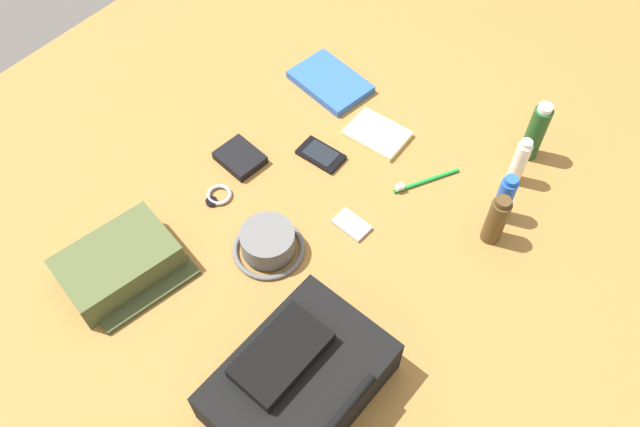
# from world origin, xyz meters

# --- Properties ---
(ground_plane) EXTENTS (2.64, 2.02, 0.02)m
(ground_plane) POSITION_xyz_m (0.00, 0.00, -0.01)
(ground_plane) COLOR olive
(ground_plane) RESTS_ON ground
(backpack) EXTENTS (0.35, 0.24, 0.14)m
(backpack) POSITION_xyz_m (0.34, 0.23, 0.06)
(backpack) COLOR black
(backpack) RESTS_ON ground_plane
(toiletry_pouch) EXTENTS (0.27, 0.24, 0.08)m
(toiletry_pouch) POSITION_xyz_m (0.38, -0.25, 0.04)
(toiletry_pouch) COLOR #47512D
(toiletry_pouch) RESTS_ON ground_plane
(bucket_hat) EXTENTS (0.17, 0.17, 0.07)m
(bucket_hat) POSITION_xyz_m (0.13, -0.04, 0.03)
(bucket_hat) COLOR #5C5C5C
(bucket_hat) RESTS_ON ground_plane
(shampoo_bottle) EXTENTS (0.05, 0.05, 0.17)m
(shampoo_bottle) POSITION_xyz_m (-0.50, 0.27, 0.08)
(shampoo_bottle) COLOR #19471E
(shampoo_bottle) RESTS_ON ground_plane
(toothpaste_tube) EXTENTS (0.03, 0.03, 0.14)m
(toothpaste_tube) POSITION_xyz_m (-0.40, 0.28, 0.07)
(toothpaste_tube) COLOR white
(toothpaste_tube) RESTS_ON ground_plane
(deodorant_spray) EXTENTS (0.04, 0.04, 0.14)m
(deodorant_spray) POSITION_xyz_m (-0.29, 0.31, 0.07)
(deodorant_spray) COLOR blue
(deodorant_spray) RESTS_ON ground_plane
(cologne_bottle) EXTENTS (0.04, 0.04, 0.15)m
(cologne_bottle) POSITION_xyz_m (-0.22, 0.33, 0.07)
(cologne_bottle) COLOR #473319
(cologne_bottle) RESTS_ON ground_plane
(paperback_novel) EXTENTS (0.17, 0.22, 0.02)m
(paperback_novel) POSITION_xyz_m (-0.37, -0.27, 0.01)
(paperback_novel) COLOR blue
(paperback_novel) RESTS_ON ground_plane
(cell_phone) EXTENTS (0.07, 0.12, 0.01)m
(cell_phone) POSITION_xyz_m (-0.16, -0.13, 0.01)
(cell_phone) COLOR black
(cell_phone) RESTS_ON ground_plane
(media_player) EXTENTS (0.06, 0.09, 0.01)m
(media_player) POSITION_xyz_m (-0.04, 0.06, 0.01)
(media_player) COLOR #B7B7BC
(media_player) RESTS_ON ground_plane
(wristwatch) EXTENTS (0.07, 0.06, 0.01)m
(wristwatch) POSITION_xyz_m (0.10, -0.24, 0.01)
(wristwatch) COLOR #99999E
(wristwatch) RESTS_ON ground_plane
(toothbrush) EXTENTS (0.16, 0.09, 0.02)m
(toothbrush) POSITION_xyz_m (-0.25, 0.12, 0.01)
(toothbrush) COLOR #198C33
(toothbrush) RESTS_ON ground_plane
(wallet) EXTENTS (0.10, 0.12, 0.02)m
(wallet) POSITION_xyz_m (-0.02, -0.27, 0.01)
(wallet) COLOR black
(wallet) RESTS_ON ground_plane
(notepad) EXTENTS (0.12, 0.16, 0.02)m
(notepad) POSITION_xyz_m (-0.30, -0.06, 0.01)
(notepad) COLOR beige
(notepad) RESTS_ON ground_plane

